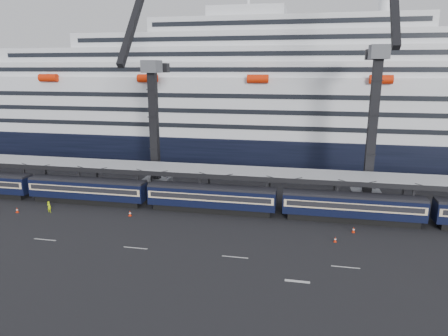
{
  "coord_description": "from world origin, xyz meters",
  "views": [
    {
      "loc": [
        4.88,
        -44.66,
        20.65
      ],
      "look_at": [
        -6.09,
        10.0,
        6.75
      ],
      "focal_mm": 32.0,
      "sensor_mm": 36.0,
      "label": 1
    }
  ],
  "objects": [
    {
      "name": "traffic_cone_b",
      "position": [
        -36.05,
        3.83,
        0.39
      ],
      "size": [
        0.39,
        0.39,
        0.79
      ],
      "color": "red",
      "rests_on": "ground"
    },
    {
      "name": "canopy",
      "position": [
        0.0,
        14.0,
        5.25
      ],
      "size": [
        130.0,
        6.25,
        5.53
      ],
      "color": "#9C9EA4",
      "rests_on": "ground"
    },
    {
      "name": "traffic_cone_e",
      "position": [
        11.87,
        5.9,
        0.39
      ],
      "size": [
        0.39,
        0.39,
        0.78
      ],
      "color": "red",
      "rests_on": "ground"
    },
    {
      "name": "lane_markings",
      "position": [
        8.15,
        -5.23,
        0.01
      ],
      "size": [
        111.0,
        4.27,
        0.02
      ],
      "color": "beige",
      "rests_on": "ground"
    },
    {
      "name": "worker",
      "position": [
        -31.45,
        4.9,
        0.84
      ],
      "size": [
        0.66,
        0.48,
        1.68
      ],
      "primitive_type": "imported",
      "rotation": [
        0.0,
        0.0,
        3.0
      ],
      "color": "#C2E50C",
      "rests_on": "ground"
    },
    {
      "name": "train",
      "position": [
        -4.65,
        10.0,
        2.2
      ],
      "size": [
        133.05,
        3.0,
        4.05
      ],
      "color": "black",
      "rests_on": "ground"
    },
    {
      "name": "traffic_cone_d",
      "position": [
        9.34,
        2.42,
        0.34
      ],
      "size": [
        0.34,
        0.34,
        0.68
      ],
      "color": "red",
      "rests_on": "ground"
    },
    {
      "name": "ground",
      "position": [
        0.0,
        0.0,
        0.0
      ],
      "size": [
        260.0,
        260.0,
        0.0
      ],
      "primitive_type": "plane",
      "color": "black",
      "rests_on": "ground"
    },
    {
      "name": "crane_dark_mid",
      "position": [
        15.0,
        17.59,
        13.36
      ],
      "size": [
        4.5,
        18.24,
        39.64
      ],
      "color": "#4D4F55",
      "rests_on": "ground"
    },
    {
      "name": "traffic_cone_c",
      "position": [
        -19.09,
        5.79,
        0.42
      ],
      "size": [
        0.42,
        0.42,
        0.85
      ],
      "color": "red",
      "rests_on": "ground"
    },
    {
      "name": "crane_dark_near",
      "position": [
        -20.0,
        18.59,
        11.93
      ],
      "size": [
        4.5,
        17.75,
        35.08
      ],
      "color": "#4D4F55",
      "rests_on": "ground"
    },
    {
      "name": "cruise_ship",
      "position": [
        -1.08,
        45.99,
        12.34
      ],
      "size": [
        214.09,
        28.84,
        34.0
      ],
      "color": "black",
      "rests_on": "ground"
    }
  ]
}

